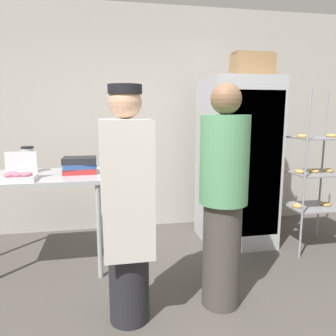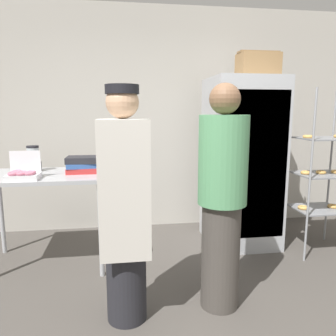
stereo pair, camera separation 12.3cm
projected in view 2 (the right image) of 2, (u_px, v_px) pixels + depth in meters
name	position (u px, v px, depth m)	size (l,w,h in m)	color
back_wall	(160.00, 120.00, 4.21)	(6.40, 0.12, 2.77)	#B7B2A8
refrigerator	(241.00, 163.00, 3.67)	(0.75, 0.78, 1.85)	#ADAFB5
baking_rack	(321.00, 174.00, 3.45)	(0.56, 0.51, 1.72)	#93969B
prep_counter	(45.00, 184.00, 3.13)	(1.14, 0.74, 0.91)	#ADAFB5
donut_box	(23.00, 174.00, 2.85)	(0.27, 0.20, 0.24)	white
blender_pitcher	(33.00, 160.00, 3.23)	(0.15, 0.15, 0.26)	black
binder_stack	(83.00, 165.00, 3.17)	(0.32, 0.25, 0.16)	#B72D2D
cardboard_storage_box	(258.00, 65.00, 3.51)	(0.43, 0.26, 0.27)	#937047
person_baker	(125.00, 204.00, 2.26)	(0.35, 0.37, 1.67)	#232328
person_customer	(222.00, 198.00, 2.42)	(0.36, 0.36, 1.69)	#47423D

